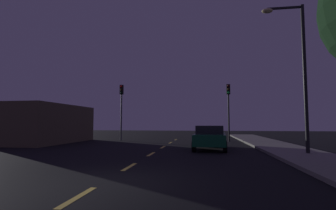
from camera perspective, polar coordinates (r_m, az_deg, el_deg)
The scene contains 13 objects.
ground_plane at distance 13.79m, azimuth -3.38°, elevation -10.92°, with size 80.00×80.00×0.00m, color black.
sidewalk_curb_right at distance 14.32m, azimuth 28.01°, elevation -9.89°, with size 3.00×40.00×0.15m, color gray.
lane_stripe_nearest at distance 6.12m, azimuth -20.01°, elevation -19.24°, with size 0.16×1.60×0.01m, color #EACC4C.
lane_stripe_second at distance 9.57m, azimuth -8.86°, elevation -13.85°, with size 0.16×1.60×0.01m, color #EACC4C.
lane_stripe_third at distance 13.21m, azimuth -3.92°, elevation -11.20°, with size 0.16×1.60×0.01m, color #EACC4C.
lane_stripe_fourth at distance 16.92m, azimuth -1.16°, elevation -9.66°, with size 0.16×1.60×0.01m, color #EACC4C.
lane_stripe_fifth at distance 20.67m, azimuth 0.58°, elevation -8.66°, with size 0.16×1.60×0.01m, color #EACC4C.
lane_stripe_sixth at distance 24.43m, azimuth 1.78°, elevation -7.97°, with size 0.16×1.60×0.01m, color #EACC4C.
traffic_signal_left at distance 23.74m, azimuth -10.68°, elevation 0.78°, with size 0.32×0.38×5.22m.
traffic_signal_right at distance 22.56m, azimuth 13.75°, elevation 0.83°, with size 0.32×0.38×5.07m.
car_stopped_ahead at distance 15.82m, azimuth 9.62°, elevation -7.26°, with size 2.12×4.66×1.46m.
street_lamp_right at distance 14.28m, azimuth 27.72°, elevation 8.34°, with size 2.08×0.36×7.67m.
storefront_left at distance 22.85m, azimuth -25.74°, elevation -3.93°, with size 4.00×8.21×3.11m, color brown.
Camera 1 is at (2.76, -6.42, 1.62)m, focal length 26.48 mm.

